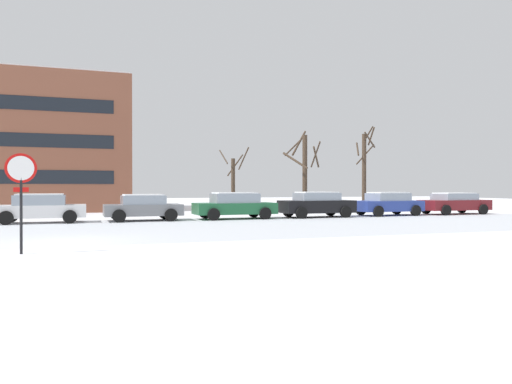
{
  "coord_description": "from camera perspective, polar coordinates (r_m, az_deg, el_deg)",
  "views": [
    {
      "loc": [
        1.07,
        -15.78,
        1.71
      ],
      "look_at": [
        8.21,
        5.58,
        1.49
      ],
      "focal_mm": 33.96,
      "sensor_mm": 36.0,
      "label": 1
    }
  ],
  "objects": [
    {
      "name": "parked_car_green",
      "position": [
        26.09,
        -2.53,
        -1.58
      ],
      "size": [
        4.39,
        2.12,
        1.43
      ],
      "color": "#1E6038",
      "rests_on": "ground"
    },
    {
      "name": "stop_sign",
      "position": [
        13.73,
        -25.94,
        0.92
      ],
      "size": [
        0.75,
        0.16,
        2.58
      ],
      "color": "black",
      "rests_on": "ground"
    },
    {
      "name": "parked_car_gray",
      "position": [
        25.33,
        -13.16,
        -1.74
      ],
      "size": [
        3.9,
        2.23,
        1.35
      ],
      "color": "slate",
      "rests_on": "ground"
    },
    {
      "name": "road_surface",
      "position": [
        19.56,
        -21.61,
        -4.48
      ],
      "size": [
        80.0,
        9.35,
        0.0
      ],
      "color": "silver",
      "rests_on": "ground"
    },
    {
      "name": "parked_car_white",
      "position": [
        25.31,
        -24.09,
        -1.73
      ],
      "size": [
        4.19,
        2.1,
        1.4
      ],
      "color": "white",
      "rests_on": "ground"
    },
    {
      "name": "tree_far_left",
      "position": [
        31.07,
        5.71,
        2.62
      ],
      "size": [
        2.46,
        2.67,
        5.4
      ],
      "color": "#423326",
      "rests_on": "ground"
    },
    {
      "name": "parked_car_black",
      "position": [
        27.72,
        7.16,
        -1.43
      ],
      "size": [
        4.25,
        2.07,
        1.45
      ],
      "color": "black",
      "rests_on": "ground"
    },
    {
      "name": "tree_far_mid",
      "position": [
        30.43,
        -2.67,
        1.09
      ],
      "size": [
        1.64,
        1.61,
        4.21
      ],
      "color": "#423326",
      "rests_on": "ground"
    },
    {
      "name": "tree_far_right",
      "position": [
        33.65,
        12.65,
        2.68
      ],
      "size": [
        1.54,
        1.58,
        5.86
      ],
      "color": "#423326",
      "rests_on": "ground"
    },
    {
      "name": "parked_car_maroon",
      "position": [
        33.12,
        22.31,
        -1.2
      ],
      "size": [
        4.49,
        2.11,
        1.37
      ],
      "color": "maroon",
      "rests_on": "ground"
    },
    {
      "name": "building_far_left",
      "position": [
        39.62,
        -23.74,
        4.98
      ],
      "size": [
        12.12,
        10.51,
        9.59
      ],
      "color": "brown",
      "rests_on": "ground"
    },
    {
      "name": "ground_plane",
      "position": [
        15.91,
        -22.34,
        -5.64
      ],
      "size": [
        120.0,
        120.0,
        0.0
      ],
      "primitive_type": "plane",
      "color": "white"
    },
    {
      "name": "parked_car_blue",
      "position": [
        30.27,
        15.27,
        -1.31
      ],
      "size": [
        4.06,
        2.15,
        1.41
      ],
      "color": "#283D93",
      "rests_on": "ground"
    }
  ]
}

